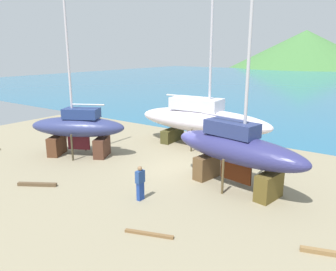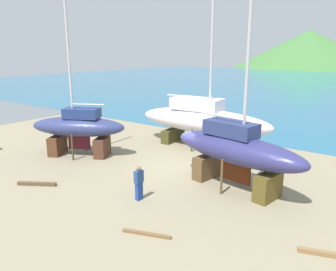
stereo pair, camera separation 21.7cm
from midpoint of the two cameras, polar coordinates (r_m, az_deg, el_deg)
ground_plane at (r=18.11m, az=-1.36°, el=-7.78°), size 41.04×41.04×0.00m
headland_hill at (r=153.08m, az=22.21°, el=10.83°), size 119.53×119.53×30.05m
sailboat_large_starboard at (r=16.91m, az=11.33°, el=-2.38°), size 7.76×3.27×11.83m
sailboat_far_slipway at (r=22.65m, az=-15.47°, el=1.28°), size 6.51×4.76×9.94m
sailboat_mid_port at (r=24.17m, az=5.61°, el=2.81°), size 10.41×3.56×17.49m
worker at (r=15.65m, az=-5.21°, el=-8.08°), size 0.26×0.45×1.68m
barrel_tipped_right at (r=29.73m, az=-16.77°, el=1.24°), size 0.68×0.68×0.76m
timber_long_aft at (r=13.21m, az=-3.78°, el=-16.56°), size 1.88×0.80×0.10m
timber_plank_near at (r=18.74m, az=-21.91°, el=-7.81°), size 1.85×1.26×0.17m
timber_long_fore at (r=27.94m, az=-17.54°, el=-0.25°), size 1.76×1.52×0.17m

